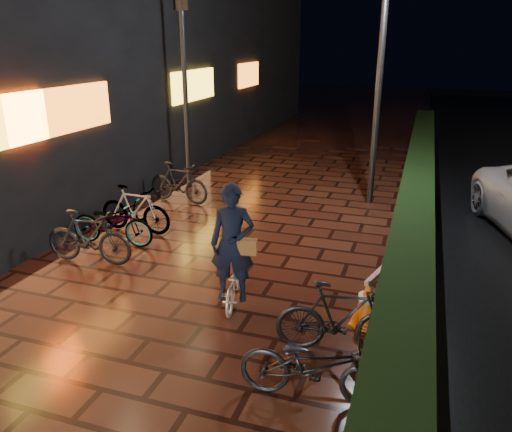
% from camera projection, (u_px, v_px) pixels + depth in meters
% --- Properties ---
extents(ground, '(80.00, 80.00, 0.00)m').
position_uv_depth(ground, '(149.00, 339.00, 6.91)').
color(ground, '#381911').
rests_on(ground, ground).
extents(hedge, '(0.70, 20.00, 1.00)m').
position_uv_depth(hedge, '(418.00, 179.00, 12.90)').
color(hedge, black).
rests_on(hedge, ground).
extents(storefront_block, '(12.09, 22.00, 9.00)m').
position_uv_depth(storefront_block, '(73.00, 23.00, 18.52)').
color(storefront_block, black).
rests_on(storefront_block, ground).
extents(lamp_post_hedge, '(0.57, 0.19, 5.89)m').
position_uv_depth(lamp_post_hedge, '(380.00, 70.00, 11.61)').
color(lamp_post_hedge, black).
rests_on(lamp_post_hedge, ground).
extents(lamp_post_sf, '(0.47, 0.18, 4.94)m').
position_uv_depth(lamp_post_sf, '(185.00, 87.00, 13.24)').
color(lamp_post_sf, black).
rests_on(lamp_post_sf, ground).
extents(cyclist, '(0.77, 1.43, 1.96)m').
position_uv_depth(cyclist, '(233.00, 261.00, 7.60)').
color(cyclist, silver).
rests_on(cyclist, ground).
extents(traffic_barrier, '(0.87, 1.80, 0.73)m').
position_uv_depth(traffic_barrier, '(385.00, 284.00, 7.68)').
color(traffic_barrier, orange).
rests_on(traffic_barrier, ground).
extents(cart_assembly, '(0.56, 0.59, 0.93)m').
position_uv_depth(cart_assembly, '(414.00, 235.00, 9.27)').
color(cart_assembly, black).
rests_on(cart_assembly, ground).
extents(parked_bikes_storefront, '(1.85, 4.49, 1.02)m').
position_uv_depth(parked_bikes_storefront, '(132.00, 211.00, 10.54)').
color(parked_bikes_storefront, black).
rests_on(parked_bikes_storefront, ground).
extents(parked_bikes_hedge, '(1.88, 1.75, 1.02)m').
position_uv_depth(parked_bikes_hedge, '(327.00, 342.00, 6.00)').
color(parked_bikes_hedge, black).
rests_on(parked_bikes_hedge, ground).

